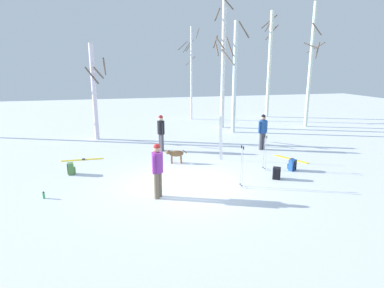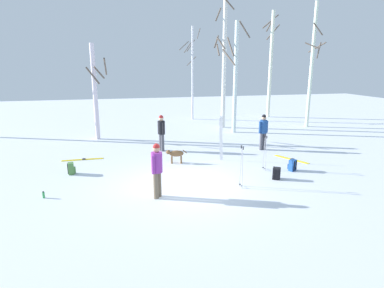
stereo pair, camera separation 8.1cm
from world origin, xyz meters
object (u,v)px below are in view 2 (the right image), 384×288
object	(u,v)px
ski_poles_1	(242,165)
birch_tree_4	(235,76)
backpack_2	(292,165)
ski_pair_lying_1	(291,159)
birch_tree_3	(224,63)
ski_pair_planted_0	(221,139)
backpack_1	(277,173)
birch_tree_2	(192,71)
ski_poles_0	(265,152)
person_1	(263,130)
backpack_0	(71,169)
person_2	(157,167)
ski_pair_lying_0	(83,159)
water_bottle_0	(44,195)
birch_tree_5	(271,63)
birch_tree_6	(312,65)
person_0	(161,131)
birch_tree_1	(95,91)
dog	(175,154)

from	to	relation	value
ski_poles_1	birch_tree_4	world-z (taller)	birch_tree_4
ski_poles_1	backpack_2	size ratio (longest dim) A/B	3.23
ski_pair_lying_1	birch_tree_3	world-z (taller)	birch_tree_3
ski_pair_planted_0	backpack_1	distance (m)	3.06
ski_pair_planted_0	birch_tree_2	xyz separation A→B (m)	(1.33, 10.79, 2.56)
ski_poles_0	birch_tree_3	xyz separation A→B (m)	(1.23, 8.72, 3.36)
person_1	backpack_0	bearing A→B (deg)	-169.03
person_2	birch_tree_4	world-z (taller)	birch_tree_4
ski_pair_lying_0	water_bottle_0	xyz separation A→B (m)	(-0.80, -4.04, 0.09)
backpack_1	birch_tree_5	world-z (taller)	birch_tree_5
ski_poles_1	person_2	bearing A→B (deg)	-175.76
ski_poles_1	water_bottle_0	world-z (taller)	ski_poles_1
backpack_2	backpack_0	bearing A→B (deg)	169.30
birch_tree_6	ski_poles_0	bearing A→B (deg)	-131.34
person_0	birch_tree_1	xyz separation A→B (m)	(-3.04, 3.31, 1.65)
backpack_0	backpack_2	bearing A→B (deg)	-10.70
person_1	birch_tree_1	size ratio (longest dim) A/B	0.34
person_0	ski_pair_planted_0	size ratio (longest dim) A/B	0.89
water_bottle_0	birch_tree_1	distance (m)	8.54
ski_pair_lying_1	backpack_0	xyz separation A→B (m)	(-9.03, 0.18, 0.20)
backpack_0	backpack_1	xyz separation A→B (m)	(7.20, -2.29, 0.00)
ski_pair_lying_1	backpack_1	distance (m)	2.80
ski_pair_planted_0	backpack_1	world-z (taller)	ski_pair_planted_0
birch_tree_3	birch_tree_4	distance (m)	1.81
backpack_2	birch_tree_6	xyz separation A→B (m)	(5.76, 8.04, 3.75)
birch_tree_3	birch_tree_5	world-z (taller)	birch_tree_3
person_0	birch_tree_5	bearing A→B (deg)	40.84
dog	birch_tree_4	bearing A→B (deg)	49.55
ski_pair_lying_1	birch_tree_4	distance (m)	6.92
dog	water_bottle_0	bearing A→B (deg)	-150.24
ski_pair_planted_0	birch_tree_6	xyz separation A→B (m)	(8.01, 6.05, 3.01)
ski_pair_lying_0	birch_tree_4	world-z (taller)	birch_tree_4
backpack_0	birch_tree_5	world-z (taller)	birch_tree_5
ski_pair_planted_0	birch_tree_5	world-z (taller)	birch_tree_5
ski_poles_1	birch_tree_5	world-z (taller)	birch_tree_5
ski_pair_planted_0	backpack_1	size ratio (longest dim) A/B	4.36
backpack_2	water_bottle_0	xyz separation A→B (m)	(-8.82, -0.60, -0.11)
person_1	dog	bearing A→B (deg)	-165.31
person_0	backpack_2	world-z (taller)	person_0
backpack_1	birch_tree_1	size ratio (longest dim) A/B	0.09
person_0	birch_tree_3	distance (m)	7.49
person_0	birch_tree_5	distance (m)	13.05
ski_pair_lying_1	birch_tree_5	world-z (taller)	birch_tree_5
ski_pair_lying_1	backpack_1	bearing A→B (deg)	-130.92
water_bottle_0	birch_tree_5	xyz separation A→B (m)	(13.94, 13.03, 3.99)
ski_pair_planted_0	birch_tree_2	bearing A→B (deg)	82.98
ski_pair_planted_0	dog	bearing A→B (deg)	178.69
ski_poles_0	birch_tree_6	size ratio (longest dim) A/B	0.18
ski_pair_planted_0	birch_tree_1	bearing A→B (deg)	134.01
backpack_2	water_bottle_0	bearing A→B (deg)	-176.10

